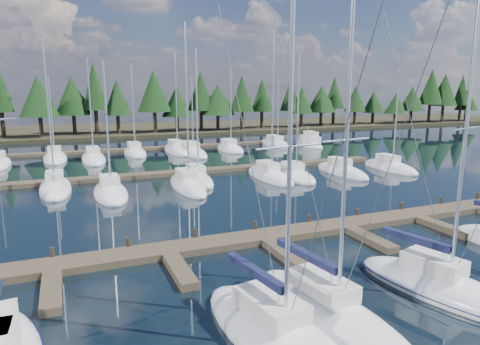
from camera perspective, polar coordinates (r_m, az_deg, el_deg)
name	(u,v)px	position (r m, az deg, el deg)	size (l,w,h in m)	color
ground	(204,196)	(37.76, -4.89, -3.09)	(260.00, 260.00, 0.00)	black
far_shore	(119,130)	(95.98, -15.83, 5.45)	(220.00, 30.00, 0.60)	#2D2919
main_dock	(266,240)	(26.44, 3.52, -8.98)	(44.00, 6.13, 0.90)	#4A3F2E
back_docks	(158,159)	(56.34, -10.93, 1.73)	(50.00, 21.80, 0.40)	#4A3F2E
front_sailboat_2	(277,336)	(17.07, 4.98, -20.85)	(4.41, 9.47, 13.50)	white
front_sailboat_3	(329,313)	(18.78, 11.79, -17.83)	(3.82, 9.56, 13.55)	white
front_sailboat_4	(440,287)	(22.39, 25.08, -13.72)	(4.83, 9.09, 13.91)	white
back_sailboat_rows	(171,165)	(51.50, -9.20, 0.98)	(45.47, 32.95, 15.94)	white
motor_yacht_right	(310,143)	(70.44, 9.28, 3.87)	(3.49, 8.10, 3.91)	white
tree_line	(122,97)	(85.82, -15.49, 9.62)	(185.29, 12.20, 13.58)	black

